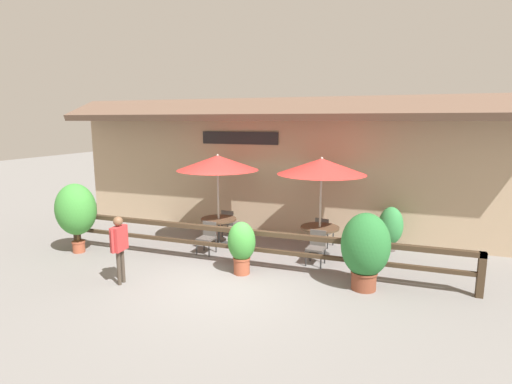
{
  "coord_description": "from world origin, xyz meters",
  "views": [
    {
      "loc": [
        3.42,
        -7.62,
        3.53
      ],
      "look_at": [
        0.17,
        1.47,
        1.8
      ],
      "focal_mm": 28.0,
      "sensor_mm": 36.0,
      "label": 1
    }
  ],
  "objects_px": {
    "patio_umbrella_middle": "(322,167)",
    "potted_plant_tall_tropical": "(242,245)",
    "patio_umbrella_near": "(218,163)",
    "chair_middle_streetside": "(316,246)",
    "chair_near_streetside": "(207,236)",
    "chair_near_wallside": "(229,222)",
    "potted_plant_broad_leaf": "(76,210)",
    "dining_table_middle": "(320,232)",
    "pedestrian": "(119,241)",
    "potted_plant_entrance_palm": "(365,248)",
    "chair_middle_wallside": "(323,230)",
    "dining_table_near": "(219,224)",
    "potted_plant_corner_fern": "(391,227)"
  },
  "relations": [
    {
      "from": "potted_plant_corner_fern",
      "to": "potted_plant_broad_leaf",
      "type": "bearing_deg",
      "value": -159.42
    },
    {
      "from": "potted_plant_broad_leaf",
      "to": "potted_plant_entrance_palm",
      "type": "relative_size",
      "value": 1.14
    },
    {
      "from": "patio_umbrella_middle",
      "to": "dining_table_middle",
      "type": "relative_size",
      "value": 2.56
    },
    {
      "from": "chair_middle_streetside",
      "to": "potted_plant_broad_leaf",
      "type": "xyz_separation_m",
      "value": [
        -6.26,
        -1.27,
        0.7
      ]
    },
    {
      "from": "patio_umbrella_middle",
      "to": "potted_plant_tall_tropical",
      "type": "distance_m",
      "value": 2.95
    },
    {
      "from": "patio_umbrella_middle",
      "to": "potted_plant_broad_leaf",
      "type": "distance_m",
      "value": 6.62
    },
    {
      "from": "dining_table_middle",
      "to": "potted_plant_entrance_palm",
      "type": "distance_m",
      "value": 2.32
    },
    {
      "from": "chair_near_wallside",
      "to": "potted_plant_corner_fern",
      "type": "relative_size",
      "value": 0.69
    },
    {
      "from": "dining_table_near",
      "to": "dining_table_middle",
      "type": "relative_size",
      "value": 1.0
    },
    {
      "from": "chair_middle_wallside",
      "to": "potted_plant_corner_fern",
      "type": "bearing_deg",
      "value": -157.03
    },
    {
      "from": "chair_middle_streetside",
      "to": "chair_middle_wallside",
      "type": "distance_m",
      "value": 1.46
    },
    {
      "from": "chair_near_wallside",
      "to": "dining_table_middle",
      "type": "bearing_deg",
      "value": 170.09
    },
    {
      "from": "potted_plant_entrance_palm",
      "to": "pedestrian",
      "type": "bearing_deg",
      "value": -163.61
    },
    {
      "from": "dining_table_middle",
      "to": "potted_plant_broad_leaf",
      "type": "xyz_separation_m",
      "value": [
        -6.2,
        -2.0,
        0.55
      ]
    },
    {
      "from": "chair_middle_wallside",
      "to": "potted_plant_corner_fern",
      "type": "distance_m",
      "value": 1.82
    },
    {
      "from": "dining_table_middle",
      "to": "chair_middle_wallside",
      "type": "distance_m",
      "value": 0.75
    },
    {
      "from": "patio_umbrella_near",
      "to": "chair_middle_wallside",
      "type": "relative_size",
      "value": 3.09
    },
    {
      "from": "potted_plant_tall_tropical",
      "to": "potted_plant_entrance_palm",
      "type": "relative_size",
      "value": 0.75
    },
    {
      "from": "dining_table_middle",
      "to": "pedestrian",
      "type": "relative_size",
      "value": 0.68
    },
    {
      "from": "chair_near_wallside",
      "to": "dining_table_middle",
      "type": "xyz_separation_m",
      "value": [
        2.92,
        -0.73,
        0.15
      ]
    },
    {
      "from": "patio_umbrella_near",
      "to": "potted_plant_entrance_palm",
      "type": "relative_size",
      "value": 1.57
    },
    {
      "from": "chair_middle_wallside",
      "to": "potted_plant_entrance_palm",
      "type": "xyz_separation_m",
      "value": [
        1.33,
        -2.62,
        0.44
      ]
    },
    {
      "from": "chair_near_streetside",
      "to": "dining_table_middle",
      "type": "distance_m",
      "value": 3.0
    },
    {
      "from": "patio_umbrella_near",
      "to": "chair_middle_streetside",
      "type": "relative_size",
      "value": 3.09
    },
    {
      "from": "chair_near_wallside",
      "to": "potted_plant_entrance_palm",
      "type": "distance_m",
      "value": 5.0
    },
    {
      "from": "pedestrian",
      "to": "dining_table_middle",
      "type": "bearing_deg",
      "value": -52.73
    },
    {
      "from": "dining_table_middle",
      "to": "chair_middle_wallside",
      "type": "height_order",
      "value": "chair_middle_wallside"
    },
    {
      "from": "patio_umbrella_middle",
      "to": "potted_plant_tall_tropical",
      "type": "bearing_deg",
      "value": -126.75
    },
    {
      "from": "chair_near_wallside",
      "to": "potted_plant_entrance_palm",
      "type": "bearing_deg",
      "value": 152.35
    },
    {
      "from": "chair_near_streetside",
      "to": "chair_near_wallside",
      "type": "distance_m",
      "value": 1.6
    },
    {
      "from": "patio_umbrella_near",
      "to": "potted_plant_entrance_palm",
      "type": "height_order",
      "value": "patio_umbrella_near"
    },
    {
      "from": "patio_umbrella_near",
      "to": "dining_table_middle",
      "type": "xyz_separation_m",
      "value": [
        2.91,
        0.07,
        -1.75
      ]
    },
    {
      "from": "dining_table_near",
      "to": "potted_plant_corner_fern",
      "type": "height_order",
      "value": "potted_plant_corner_fern"
    },
    {
      "from": "patio_umbrella_near",
      "to": "chair_middle_wallside",
      "type": "height_order",
      "value": "patio_umbrella_near"
    },
    {
      "from": "dining_table_middle",
      "to": "potted_plant_broad_leaf",
      "type": "relative_size",
      "value": 0.54
    },
    {
      "from": "chair_near_wallside",
      "to": "dining_table_near",
      "type": "bearing_deg",
      "value": 95.15
    },
    {
      "from": "potted_plant_corner_fern",
      "to": "chair_middle_wallside",
      "type": "bearing_deg",
      "value": -171.72
    },
    {
      "from": "chair_middle_streetside",
      "to": "potted_plant_corner_fern",
      "type": "relative_size",
      "value": 0.69
    },
    {
      "from": "potted_plant_entrance_palm",
      "to": "potted_plant_corner_fern",
      "type": "xyz_separation_m",
      "value": [
        0.45,
        2.88,
        -0.24
      ]
    },
    {
      "from": "potted_plant_broad_leaf",
      "to": "pedestrian",
      "type": "relative_size",
      "value": 1.25
    },
    {
      "from": "dining_table_middle",
      "to": "potted_plant_broad_leaf",
      "type": "height_order",
      "value": "potted_plant_broad_leaf"
    },
    {
      "from": "chair_near_streetside",
      "to": "potted_plant_corner_fern",
      "type": "xyz_separation_m",
      "value": [
        4.63,
        1.86,
        0.2
      ]
    },
    {
      "from": "dining_table_near",
      "to": "potted_plant_tall_tropical",
      "type": "relative_size",
      "value": 0.82
    },
    {
      "from": "chair_near_wallside",
      "to": "patio_umbrella_middle",
      "type": "distance_m",
      "value": 3.56
    },
    {
      "from": "patio_umbrella_middle",
      "to": "potted_plant_entrance_palm",
      "type": "bearing_deg",
      "value": -55.29
    },
    {
      "from": "potted_plant_broad_leaf",
      "to": "dining_table_near",
      "type": "bearing_deg",
      "value": 30.34
    },
    {
      "from": "patio_umbrella_middle",
      "to": "pedestrian",
      "type": "height_order",
      "value": "patio_umbrella_middle"
    },
    {
      "from": "patio_umbrella_middle",
      "to": "potted_plant_corner_fern",
      "type": "height_order",
      "value": "patio_umbrella_middle"
    },
    {
      "from": "potted_plant_tall_tropical",
      "to": "pedestrian",
      "type": "relative_size",
      "value": 0.82
    },
    {
      "from": "patio_umbrella_near",
      "to": "patio_umbrella_middle",
      "type": "distance_m",
      "value": 2.91
    }
  ]
}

